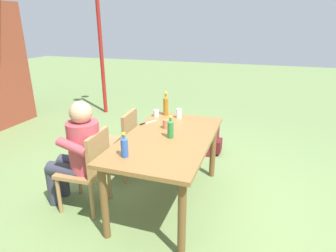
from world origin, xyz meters
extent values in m
plane|color=#6B844C|center=(0.00, 0.00, 0.00)|extent=(24.00, 24.00, 0.00)
cube|color=olive|center=(0.00, 0.00, 0.76)|extent=(1.59, 0.88, 0.04)
cylinder|color=brown|center=(-0.72, -0.36, 0.37)|extent=(0.07, 0.07, 0.74)
cylinder|color=brown|center=(0.72, -0.36, 0.37)|extent=(0.07, 0.07, 0.74)
cylinder|color=brown|center=(-0.72, 0.36, 0.37)|extent=(0.07, 0.07, 0.74)
cylinder|color=brown|center=(0.72, 0.36, 0.37)|extent=(0.07, 0.07, 0.74)
cube|color=#A37547|center=(-0.36, 0.82, 0.43)|extent=(0.46, 0.46, 0.04)
cube|color=#A37547|center=(-0.35, 0.62, 0.66)|extent=(0.42, 0.06, 0.42)
cylinder|color=#A37547|center=(-0.18, 1.02, 0.21)|extent=(0.04, 0.04, 0.41)
cylinder|color=#A37547|center=(-0.56, 1.00, 0.21)|extent=(0.04, 0.04, 0.41)
cylinder|color=#A37547|center=(-0.16, 0.64, 0.21)|extent=(0.04, 0.04, 0.41)
cylinder|color=#A37547|center=(-0.54, 0.62, 0.21)|extent=(0.04, 0.04, 0.41)
cube|color=#A37547|center=(0.36, 0.82, 0.43)|extent=(0.47, 0.47, 0.04)
cube|color=#A37547|center=(0.37, 0.62, 0.66)|extent=(0.42, 0.07, 0.42)
cylinder|color=#A37547|center=(0.53, 1.02, 0.21)|extent=(0.04, 0.04, 0.41)
cylinder|color=#A37547|center=(0.15, 1.00, 0.21)|extent=(0.04, 0.04, 0.41)
cylinder|color=#A37547|center=(0.56, 0.65, 0.21)|extent=(0.04, 0.04, 0.41)
cylinder|color=#A37547|center=(0.18, 0.62, 0.21)|extent=(0.04, 0.04, 0.41)
cylinder|color=#B7424C|center=(-0.36, 0.77, 0.71)|extent=(0.32, 0.32, 0.52)
sphere|color=tan|center=(-0.36, 0.77, 1.07)|extent=(0.22, 0.22, 0.22)
cylinder|color=#383847|center=(-0.27, 0.97, 0.45)|extent=(0.14, 0.40, 0.14)
cylinder|color=#383847|center=(-0.27, 1.17, 0.23)|extent=(0.11, 0.11, 0.45)
cylinder|color=#B7424C|center=(-0.17, 0.77, 0.79)|extent=(0.09, 0.31, 0.16)
cylinder|color=#383847|center=(-0.45, 0.97, 0.45)|extent=(0.14, 0.40, 0.14)
cylinder|color=#383847|center=(-0.45, 1.17, 0.23)|extent=(0.11, 0.11, 0.45)
cylinder|color=#B7424C|center=(-0.55, 0.77, 0.79)|extent=(0.09, 0.31, 0.16)
cylinder|color=#2D56A3|center=(-0.56, 0.21, 0.86)|extent=(0.06, 0.06, 0.16)
cone|color=#2D56A3|center=(-0.56, 0.21, 0.95)|extent=(0.06, 0.06, 0.02)
cylinder|color=#2D56A3|center=(-0.56, 0.21, 0.97)|extent=(0.03, 0.03, 0.02)
cylinder|color=yellow|center=(-0.56, 0.21, 0.99)|extent=(0.03, 0.03, 0.02)
cylinder|color=#996019|center=(0.69, 0.26, 0.89)|extent=(0.06, 0.06, 0.22)
cone|color=#996019|center=(0.69, 0.26, 1.01)|extent=(0.06, 0.06, 0.03)
cylinder|color=#996019|center=(0.69, 0.26, 1.04)|extent=(0.03, 0.03, 0.03)
cylinder|color=yellow|center=(0.69, 0.26, 1.07)|extent=(0.03, 0.03, 0.02)
cylinder|color=#287A38|center=(-0.01, -0.03, 0.86)|extent=(0.06, 0.06, 0.17)
cone|color=#287A38|center=(-0.01, -0.03, 0.96)|extent=(0.06, 0.06, 0.02)
cylinder|color=#287A38|center=(-0.01, -0.03, 0.98)|extent=(0.03, 0.03, 0.02)
cylinder|color=yellow|center=(-0.01, -0.03, 1.00)|extent=(0.03, 0.03, 0.02)
cylinder|color=white|center=(0.63, 0.07, 0.84)|extent=(0.07, 0.07, 0.12)
cylinder|color=#BC6B47|center=(0.24, 0.11, 0.83)|extent=(0.07, 0.07, 0.10)
cylinder|color=silver|center=(0.61, 0.36, 0.82)|extent=(0.07, 0.07, 0.08)
cube|color=silver|center=(0.37, 0.35, 0.78)|extent=(0.17, 0.10, 0.01)
cube|color=black|center=(0.27, 0.40, 0.78)|extent=(0.08, 0.06, 0.01)
cube|color=maroon|center=(1.39, -0.23, 0.21)|extent=(0.31, 0.17, 0.43)
cube|color=maroon|center=(1.39, -0.35, 0.14)|extent=(0.22, 0.06, 0.19)
cylinder|color=maroon|center=(2.77, 2.42, 1.23)|extent=(0.08, 0.08, 2.45)
camera|label=1|loc=(-2.55, -0.86, 1.87)|focal=30.11mm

